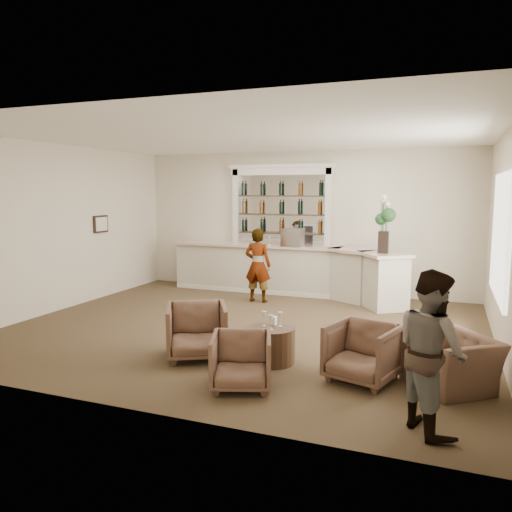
{
  "coord_description": "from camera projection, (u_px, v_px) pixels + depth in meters",
  "views": [
    {
      "loc": [
        3.22,
        -7.86,
        2.38
      ],
      "look_at": [
        -0.16,
        0.9,
        1.15
      ],
      "focal_mm": 35.0,
      "sensor_mm": 36.0,
      "label": 1
    }
  ],
  "objects": [
    {
      "name": "espresso_machine",
      "position": [
        293.0,
        237.0,
        11.26
      ],
      "size": [
        0.46,
        0.39,
        0.4
      ],
      "primitive_type": "cube",
      "rotation": [
        0.0,
        0.0,
        0.01
      ],
      "color": "silver",
      "rests_on": "bar_counter"
    },
    {
      "name": "sommelier",
      "position": [
        258.0,
        265.0,
        10.69
      ],
      "size": [
        0.59,
        0.39,
        1.59
      ],
      "primitive_type": "imported",
      "rotation": [
        0.0,
        0.0,
        3.15
      ],
      "color": "gray",
      "rests_on": "ground"
    },
    {
      "name": "armchair_far",
      "position": [
        451.0,
        361.0,
        6.07
      ],
      "size": [
        1.28,
        1.3,
        0.64
      ],
      "primitive_type": "imported",
      "rotation": [
        0.0,
        0.0,
        -0.9
      ],
      "color": "brown",
      "rests_on": "ground"
    },
    {
      "name": "wine_glass_tbl_b",
      "position": [
        280.0,
        319.0,
        6.94
      ],
      "size": [
        0.07,
        0.07,
        0.21
      ],
      "primitive_type": null,
      "color": "white",
      "rests_on": "cocktail_table"
    },
    {
      "name": "armchair_right",
      "position": [
        363.0,
        352.0,
        6.25
      ],
      "size": [
        0.98,
        1.0,
        0.74
      ],
      "primitive_type": "imported",
      "rotation": [
        0.0,
        0.0,
        -0.28
      ],
      "color": "brown",
      "rests_on": "ground"
    },
    {
      "name": "guest",
      "position": [
        431.0,
        351.0,
        4.92
      ],
      "size": [
        0.96,
        1.0,
        1.63
      ],
      "primitive_type": "imported",
      "rotation": [
        0.0,
        0.0,
        2.18
      ],
      "color": "gray",
      "rests_on": "ground"
    },
    {
      "name": "napkin_holder",
      "position": [
        273.0,
        321.0,
        7.04
      ],
      "size": [
        0.08,
        0.08,
        0.12
      ],
      "primitive_type": "cube",
      "color": "white",
      "rests_on": "cocktail_table"
    },
    {
      "name": "wine_glass_bar_left",
      "position": [
        270.0,
        240.0,
        11.5
      ],
      "size": [
        0.07,
        0.07,
        0.21
      ],
      "primitive_type": null,
      "color": "white",
      "rests_on": "bar_counter"
    },
    {
      "name": "wine_glass_bar_right",
      "position": [
        293.0,
        241.0,
        11.41
      ],
      "size": [
        0.07,
        0.07,
        0.21
      ],
      "primitive_type": null,
      "color": "white",
      "rests_on": "bar_counter"
    },
    {
      "name": "room_shell",
      "position": [
        269.0,
        193.0,
        9.02
      ],
      "size": [
        8.04,
        7.02,
        3.32
      ],
      "color": "beige",
      "rests_on": "ground"
    },
    {
      "name": "wine_glass_tbl_c",
      "position": [
        271.0,
        323.0,
        6.77
      ],
      "size": [
        0.07,
        0.07,
        0.21
      ],
      "primitive_type": null,
      "color": "white",
      "rests_on": "cocktail_table"
    },
    {
      "name": "wine_glass_tbl_a",
      "position": [
        264.0,
        319.0,
        6.97
      ],
      "size": [
        0.07,
        0.07,
        0.21
      ],
      "primitive_type": null,
      "color": "white",
      "rests_on": "cocktail_table"
    },
    {
      "name": "ground",
      "position": [
        246.0,
        328.0,
        8.73
      ],
      "size": [
        8.0,
        8.0,
        0.0
      ],
      "primitive_type": "plane",
      "color": "brown",
      "rests_on": "ground"
    },
    {
      "name": "bar_counter",
      "position": [
        289.0,
        270.0,
        11.48
      ],
      "size": [
        5.72,
        1.8,
        1.14
      ],
      "color": "beige",
      "rests_on": "ground"
    },
    {
      "name": "cocktail_table",
      "position": [
        271.0,
        345.0,
        6.95
      ],
      "size": [
        0.66,
        0.66,
        0.5
      ],
      "primitive_type": "cylinder",
      "color": "#442D1D",
      "rests_on": "ground"
    },
    {
      "name": "flower_vase",
      "position": [
        384.0,
        221.0,
        9.95
      ],
      "size": [
        0.31,
        0.31,
        1.16
      ],
      "color": "black",
      "rests_on": "bar_counter"
    },
    {
      "name": "armchair_center",
      "position": [
        241.0,
        361.0,
        6.03
      ],
      "size": [
        0.92,
        0.93,
        0.67
      ],
      "primitive_type": "imported",
      "rotation": [
        0.0,
        0.0,
        0.35
      ],
      "color": "brown",
      "rests_on": "ground"
    },
    {
      "name": "back_bar_alcove",
      "position": [
        281.0,
        206.0,
        11.8
      ],
      "size": [
        2.64,
        0.25,
        3.0
      ],
      "color": "white",
      "rests_on": "ground"
    },
    {
      "name": "armchair_left",
      "position": [
        197.0,
        331.0,
        7.13
      ],
      "size": [
        1.15,
        1.16,
        0.78
      ],
      "primitive_type": "imported",
      "rotation": [
        0.0,
        0.0,
        0.51
      ],
      "color": "brown",
      "rests_on": "ground"
    }
  ]
}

